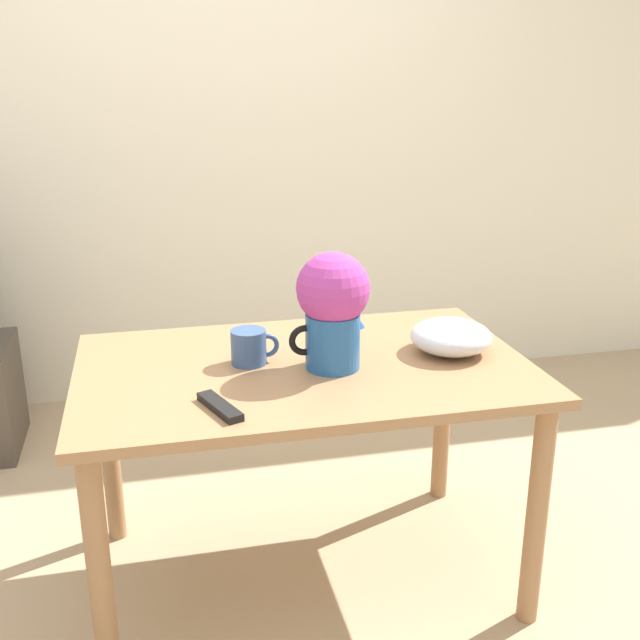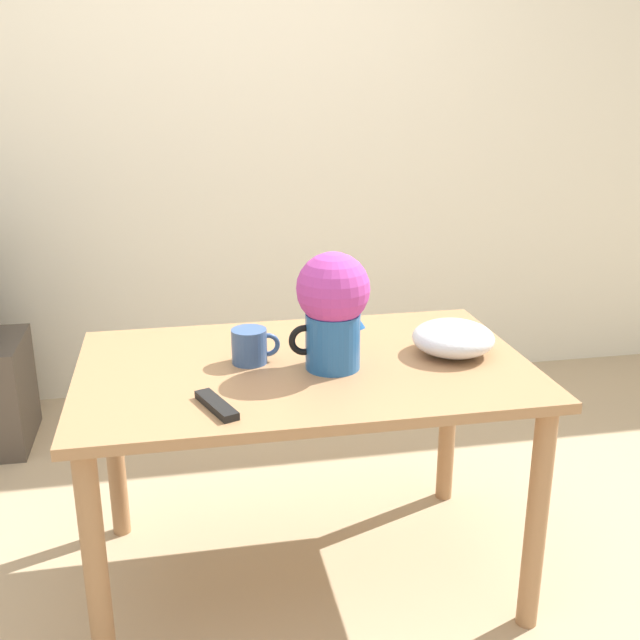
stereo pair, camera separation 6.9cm
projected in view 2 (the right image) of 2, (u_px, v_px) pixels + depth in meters
ground_plane at (267, 607)px, 2.25m from camera, size 12.00×12.00×0.00m
wall_back at (213, 124)px, 3.44m from camera, size 8.00×0.05×2.60m
table at (305, 395)px, 2.20m from camera, size 1.30×0.82×0.72m
flower_vase at (333, 305)px, 2.08m from camera, size 0.23×0.21×0.34m
coffee_mug at (250, 346)px, 2.16m from camera, size 0.14×0.10×0.10m
white_bowl at (453, 338)px, 2.23m from camera, size 0.25×0.25×0.10m
remote_control at (216, 405)px, 1.88m from camera, size 0.10×0.18×0.02m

